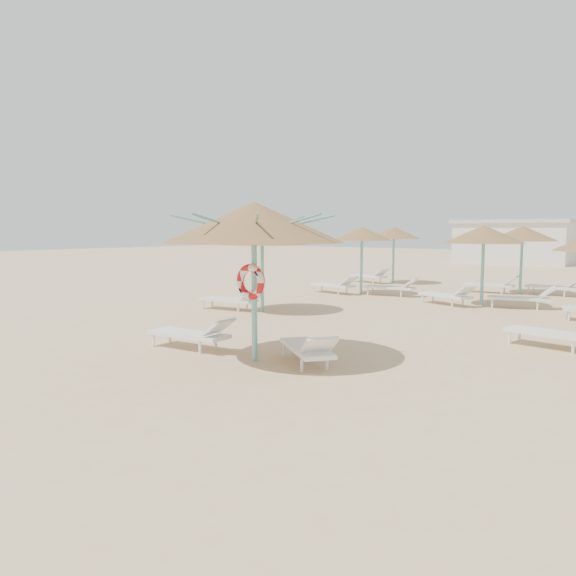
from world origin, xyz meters
The scene contains 6 objects.
ground centered at (0.00, 0.00, 0.00)m, with size 120.00×120.00×0.00m, color tan.
main_palapa centered at (0.03, -0.19, 2.67)m, with size 3.43×3.43×3.07m.
lounger_main_a centered at (-1.68, -0.25, 0.35)m, with size 2.08×0.82×0.74m.
lounger_main_b centered at (1.07, 0.17, 0.34)m, with size 1.93×1.63×0.71m.
palapa_field centered at (0.50, 10.80, 2.29)m, with size 15.25×13.36×2.71m.
service_hut centered at (-6.00, 35.00, 1.64)m, with size 8.40×4.40×3.25m.
Camera 1 is at (7.28, -8.09, 2.55)m, focal length 35.00 mm.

